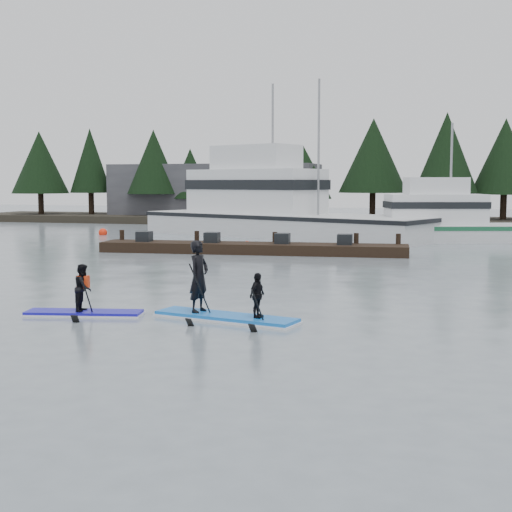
% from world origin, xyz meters
% --- Properties ---
extents(ground, '(160.00, 160.00, 0.00)m').
position_xyz_m(ground, '(0.00, 0.00, 0.00)').
color(ground, slate).
rests_on(ground, ground).
extents(far_shore, '(70.00, 8.00, 0.60)m').
position_xyz_m(far_shore, '(0.00, 42.00, 0.30)').
color(far_shore, '#2D281E').
rests_on(far_shore, ground).
extents(treeline, '(60.00, 4.00, 8.00)m').
position_xyz_m(treeline, '(0.00, 42.00, 0.00)').
color(treeline, black).
rests_on(treeline, ground).
extents(waterfront_building, '(18.00, 6.00, 5.00)m').
position_xyz_m(waterfront_building, '(-14.00, 44.00, 2.50)').
color(waterfront_building, '#4C4C51').
rests_on(waterfront_building, ground).
extents(fishing_boat_large, '(20.19, 12.84, 10.86)m').
position_xyz_m(fishing_boat_large, '(-4.74, 28.74, 0.84)').
color(fishing_boat_large, silver).
rests_on(fishing_boat_large, ground).
extents(fishing_boat_medium, '(12.93, 6.83, 7.68)m').
position_xyz_m(fishing_boat_medium, '(6.26, 27.57, 0.53)').
color(fishing_boat_medium, silver).
rests_on(fishing_boat_medium, ground).
extents(floating_dock, '(15.10, 3.11, 0.50)m').
position_xyz_m(floating_dock, '(-3.28, 17.37, 0.25)').
color(floating_dock, black).
rests_on(floating_dock, ground).
extents(buoy_b, '(0.48, 0.48, 0.48)m').
position_xyz_m(buoy_b, '(-4.29, 20.08, 0.00)').
color(buoy_b, '#F8270C').
rests_on(buoy_b, ground).
extents(buoy_a, '(0.56, 0.56, 0.56)m').
position_xyz_m(buoy_a, '(-15.94, 26.45, 0.00)').
color(buoy_a, '#F8270C').
rests_on(buoy_a, ground).
extents(paddleboard_solo, '(3.10, 1.29, 1.82)m').
position_xyz_m(paddleboard_solo, '(-3.21, 0.62, 0.46)').
color(paddleboard_solo, '#1812B0').
rests_on(paddleboard_solo, ground).
extents(paddleboard_duo, '(3.88, 1.75, 2.47)m').
position_xyz_m(paddleboard_duo, '(0.36, 1.03, 0.62)').
color(paddleboard_duo, blue).
rests_on(paddleboard_duo, ground).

